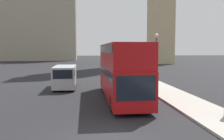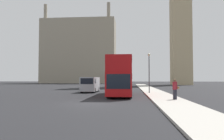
# 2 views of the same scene
# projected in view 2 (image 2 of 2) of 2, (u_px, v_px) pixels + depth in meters

# --- Properties ---
(ground_plane) EXTENTS (300.00, 300.00, 0.00)m
(ground_plane) POSITION_uv_depth(u_px,v_px,m) (92.00, 104.00, 17.58)
(ground_plane) COLOR black
(sidewalk_strip) EXTENTS (3.04, 120.00, 0.15)m
(sidewalk_strip) POSITION_uv_depth(u_px,v_px,m) (174.00, 103.00, 17.04)
(sidewalk_strip) COLOR #ADA89E
(sidewalk_strip) RESTS_ON ground_plane
(building_block_distant) EXTENTS (33.93, 12.68, 35.90)m
(building_block_distant) POSITION_uv_depth(u_px,v_px,m) (79.00, 52.00, 102.54)
(building_block_distant) COLOR #9E937F
(building_block_distant) RESTS_ON ground_plane
(red_double_decker_bus) EXTENTS (2.62, 11.46, 4.36)m
(red_double_decker_bus) POSITION_uv_depth(u_px,v_px,m) (121.00, 75.00, 26.38)
(red_double_decker_bus) COLOR #A80F11
(red_double_decker_bus) RESTS_ON ground_plane
(white_van) EXTENTS (2.12, 5.30, 2.26)m
(white_van) POSITION_uv_depth(u_px,v_px,m) (90.00, 84.00, 32.65)
(white_van) COLOR #B2B7BC
(white_van) RESTS_ON ground_plane
(pedestrian) EXTENTS (0.57, 0.41, 1.83)m
(pedestrian) POSITION_uv_depth(u_px,v_px,m) (175.00, 89.00, 19.57)
(pedestrian) COLOR #23232D
(pedestrian) RESTS_ON sidewalk_strip
(street_lamp) EXTENTS (0.36, 0.36, 5.23)m
(street_lamp) POSITION_uv_depth(u_px,v_px,m) (149.00, 67.00, 28.87)
(street_lamp) COLOR #38383D
(street_lamp) RESTS_ON sidewalk_strip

